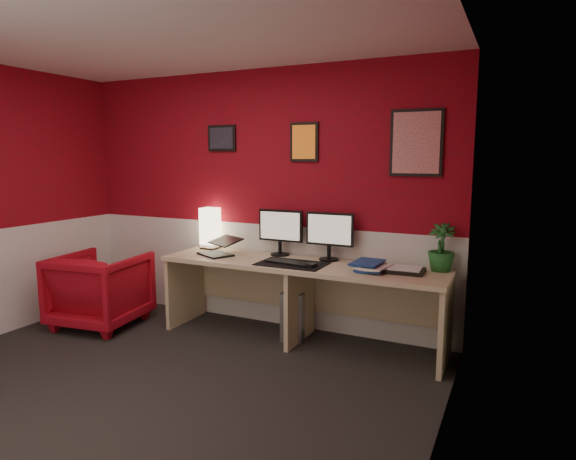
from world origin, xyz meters
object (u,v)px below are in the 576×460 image
at_px(laptop, 215,244).
at_px(pc_tower, 296,312).
at_px(monitor_right, 329,229).
at_px(armchair, 101,289).
at_px(monitor_left, 280,225).
at_px(zen_tray, 402,270).
at_px(desk, 300,302).
at_px(potted_plant, 441,247).
at_px(shoji_lamp, 210,229).

bearing_deg(laptop, pc_tower, 38.68).
xyz_separation_m(monitor_right, armchair, (-2.16, -0.66, -0.66)).
xyz_separation_m(laptop, monitor_right, (1.06, 0.25, 0.18)).
distance_m(monitor_left, zen_tray, 1.26).
distance_m(desk, zen_tray, 0.98).
xyz_separation_m(monitor_left, zen_tray, (1.21, -0.19, -0.28)).
relative_size(monitor_right, potted_plant, 1.47).
xyz_separation_m(monitor_left, pc_tower, (0.22, -0.10, -0.80)).
bearing_deg(monitor_left, monitor_right, -1.59).
bearing_deg(monitor_right, potted_plant, 0.43).
bearing_deg(monitor_right, shoji_lamp, 179.32).
height_order(shoji_lamp, monitor_right, monitor_right).
distance_m(desk, armchair, 2.02).
xyz_separation_m(desk, monitor_right, (0.20, 0.21, 0.66)).
relative_size(desk, laptop, 7.88).
height_order(laptop, armchair, laptop).
bearing_deg(desk, zen_tray, 1.82).
relative_size(laptop, monitor_right, 0.57).
height_order(laptop, pc_tower, laptop).
relative_size(shoji_lamp, potted_plant, 1.02).
bearing_deg(potted_plant, monitor_right, -179.57).
bearing_deg(armchair, shoji_lamp, -149.46).
bearing_deg(pc_tower, zen_tray, -16.85).
distance_m(monitor_right, armchair, 2.35).
bearing_deg(monitor_left, potted_plant, -0.26).
xyz_separation_m(shoji_lamp, monitor_left, (0.80, -0.00, 0.09)).
bearing_deg(monitor_left, zen_tray, -9.06).
relative_size(laptop, monitor_left, 0.57).
height_order(desk, zen_tray, zen_tray).
bearing_deg(desk, monitor_right, 46.78).
distance_m(desk, monitor_right, 0.71).
bearing_deg(armchair, laptop, -167.45).
relative_size(shoji_lamp, monitor_right, 0.69).
distance_m(desk, laptop, 0.99).
bearing_deg(monitor_left, laptop, -154.28).
relative_size(monitor_right, armchair, 0.73).
relative_size(monitor_left, armchair, 0.73).
height_order(monitor_left, monitor_right, same).
distance_m(shoji_lamp, laptop, 0.37).
height_order(desk, monitor_left, monitor_left).
bearing_deg(potted_plant, monitor_left, 179.74).
xyz_separation_m(desk, armchair, (-1.97, -0.45, -0.00)).
distance_m(monitor_left, armchair, 1.90).
xyz_separation_m(monitor_left, potted_plant, (1.49, -0.01, -0.09)).
xyz_separation_m(potted_plant, pc_tower, (-1.27, -0.09, -0.70)).
height_order(potted_plant, pc_tower, potted_plant).
bearing_deg(monitor_right, armchair, -163.04).
height_order(desk, pc_tower, desk).
bearing_deg(pc_tower, armchair, -174.23).
xyz_separation_m(shoji_lamp, laptop, (0.24, -0.27, -0.09)).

